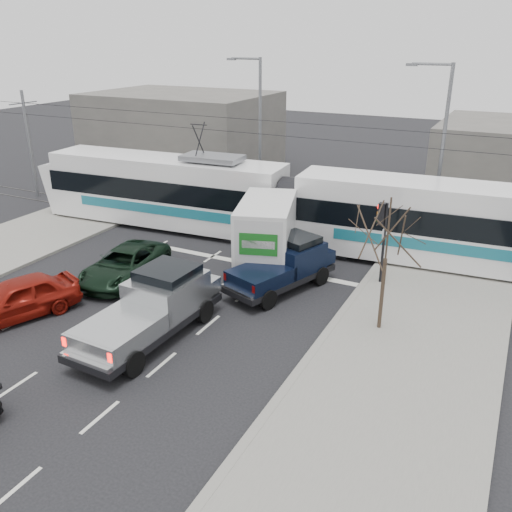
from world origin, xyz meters
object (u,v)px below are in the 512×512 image
at_px(traffic_signal, 382,226).
at_px(street_lamp_near, 439,142).
at_px(navy_pickup, 286,264).
at_px(street_lamp_far, 257,122).
at_px(green_car, 125,264).
at_px(red_car, 17,299).
at_px(tram, 290,205).
at_px(box_truck, 268,233).
at_px(bare_tree, 388,235).
at_px(silver_pickup, 155,306).

height_order(traffic_signal, street_lamp_near, street_lamp_near).
bearing_deg(navy_pickup, street_lamp_far, 140.79).
bearing_deg(green_car, red_car, -113.81).
bearing_deg(tram, box_truck, -89.21).
distance_m(street_lamp_far, box_truck, 11.74).
distance_m(traffic_signal, green_car, 11.45).
height_order(street_lamp_far, navy_pickup, street_lamp_far).
distance_m(street_lamp_far, green_car, 14.71).
height_order(box_truck, green_car, box_truck).
xyz_separation_m(bare_tree, street_lamp_far, (-11.79, 13.50, 1.32)).
distance_m(street_lamp_near, navy_pickup, 11.29).
distance_m(traffic_signal, navy_pickup, 4.41).
height_order(bare_tree, street_lamp_far, street_lamp_far).
distance_m(bare_tree, green_car, 11.86).
bearing_deg(traffic_signal, street_lamp_near, 83.59).
relative_size(traffic_signal, silver_pickup, 0.55).
bearing_deg(tram, green_car, -126.75).
xyz_separation_m(silver_pickup, navy_pickup, (2.62, 5.78, -0.08)).
relative_size(bare_tree, tram, 0.17).
bearing_deg(red_car, green_car, 95.90).
distance_m(street_lamp_far, red_car, 19.27).
xyz_separation_m(silver_pickup, red_car, (-5.57, -1.36, -0.36)).
height_order(tram, green_car, tram).
xyz_separation_m(traffic_signal, tram, (-5.51, 2.99, -0.65)).
bearing_deg(street_lamp_near, box_truck, -127.81).
bearing_deg(green_car, traffic_signal, 16.20).
distance_m(traffic_signal, silver_pickup, 10.12).
xyz_separation_m(bare_tree, silver_pickup, (-7.26, -3.89, -2.63)).
bearing_deg(box_truck, red_car, -143.40).
bearing_deg(box_truck, green_car, -157.87).
xyz_separation_m(street_lamp_near, tram, (-6.35, -4.52, -3.02)).
bearing_deg(street_lamp_near, bare_tree, -88.58).
bearing_deg(box_truck, bare_tree, -47.59).
relative_size(bare_tree, traffic_signal, 1.39).
bearing_deg(silver_pickup, red_car, -164.08).
xyz_separation_m(street_lamp_near, navy_pickup, (-4.35, -9.61, -4.03)).
xyz_separation_m(street_lamp_far, silver_pickup, (4.53, -17.39, -3.95)).
bearing_deg(tram, street_lamp_near, 31.29).
xyz_separation_m(traffic_signal, street_lamp_far, (-10.66, 9.50, 2.37)).
distance_m(street_lamp_near, tram, 8.36).
distance_m(street_lamp_near, silver_pickup, 17.35).
bearing_deg(street_lamp_far, street_lamp_near, -9.87).
height_order(traffic_signal, box_truck, traffic_signal).
bearing_deg(box_truck, tram, 77.45).
bearing_deg(red_car, street_lamp_near, 75.39).
bearing_deg(street_lamp_near, silver_pickup, -114.37).
bearing_deg(tram, silver_pickup, -97.41).
relative_size(bare_tree, street_lamp_near, 0.56).
xyz_separation_m(navy_pickup, red_car, (-8.19, -7.14, -0.28)).
height_order(traffic_signal, tram, tram).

